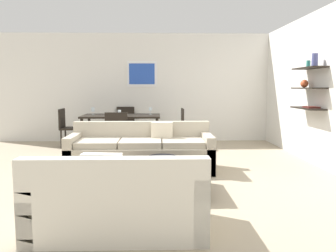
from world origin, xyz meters
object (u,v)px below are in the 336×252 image
object	(u,v)px
dining_table	(121,118)
wine_glass_left_far	(93,110)
wine_glass_foot	(119,112)
loveseat_white	(119,201)
coffee_table	(163,178)
dining_chair_head	(125,122)
dining_chair_left_far	(67,125)
decorative_bowl	(163,159)
wine_glass_right_far	(151,109)
sofa_beige	(141,153)
dining_chair_foot	(117,131)
apple_on_coffee_table	(145,163)
dining_chair_right_far	(178,125)
candle_jar	(187,162)

from	to	relation	value
dining_table	wine_glass_left_far	world-z (taller)	wine_glass_left_far
wine_glass_foot	loveseat_white	bearing A→B (deg)	-83.88
coffee_table	dining_chair_head	world-z (taller)	dining_chair_head
loveseat_white	wine_glass_foot	xyz separation A→B (m)	(-0.44, 4.15, 0.56)
loveseat_white	dining_chair_left_far	size ratio (longest dim) A/B	1.85
decorative_bowl	wine_glass_left_far	world-z (taller)	wine_glass_left_far
coffee_table	wine_glass_right_far	world-z (taller)	wine_glass_right_far
dining_table	dining_chair_left_far	distance (m)	1.29
loveseat_white	decorative_bowl	world-z (taller)	loveseat_white
sofa_beige	wine_glass_right_far	world-z (taller)	wine_glass_right_far
sofa_beige	wine_glass_right_far	size ratio (longest dim) A/B	14.09
dining_chair_foot	apple_on_coffee_table	bearing A→B (deg)	-75.71
apple_on_coffee_table	dining_table	world-z (taller)	dining_table
wine_glass_right_far	dining_chair_right_far	bearing A→B (deg)	8.56
decorative_bowl	wine_glass_right_far	size ratio (longest dim) A/B	2.41
dining_table	wine_glass_left_far	bearing A→B (deg)	170.06
dining_chair_left_far	dining_table	bearing A→B (deg)	-9.27
candle_jar	dining_chair_left_far	size ratio (longest dim) A/B	0.10
wine_glass_right_far	wine_glass_foot	bearing A→B (deg)	-141.66
candle_jar	wine_glass_left_far	distance (m)	4.00
candle_jar	wine_glass_left_far	world-z (taller)	wine_glass_left_far
dining_chair_right_far	loveseat_white	bearing A→B (deg)	-99.76
wine_glass_foot	dining_chair_left_far	bearing A→B (deg)	154.43
coffee_table	dining_table	distance (m)	3.46
sofa_beige	dining_chair_foot	size ratio (longest dim) A/B	2.65
wine_glass_foot	decorative_bowl	bearing A→B (deg)	-72.77
dining_table	wine_glass_foot	bearing A→B (deg)	-90.00
dining_chair_left_far	wine_glass_foot	size ratio (longest dim) A/B	6.15
dining_table	dining_chair_right_far	bearing A→B (deg)	9.27
decorative_bowl	apple_on_coffee_table	xyz separation A→B (m)	(-0.22, -0.22, -0.00)
wine_glass_left_far	coffee_table	bearing A→B (deg)	-65.87
dining_chair_right_far	decorative_bowl	bearing A→B (deg)	-96.34
decorative_bowl	dining_chair_right_far	size ratio (longest dim) A/B	0.45
apple_on_coffee_table	dining_chair_left_far	bearing A→B (deg)	117.70
loveseat_white	dining_chair_head	size ratio (longest dim) A/B	1.85
wine_glass_left_far	wine_glass_foot	bearing A→B (deg)	-38.34
sofa_beige	loveseat_white	distance (m)	2.46
dining_chair_right_far	wine_glass_left_far	bearing A→B (deg)	-177.22
candle_jar	apple_on_coffee_table	size ratio (longest dim) A/B	1.09
dining_chair_head	wine_glass_foot	xyz separation A→B (m)	(-0.00, -1.26, 0.34)
sofa_beige	candle_jar	size ratio (longest dim) A/B	26.97
dining_table	dining_chair_head	world-z (taller)	dining_chair_head
dining_chair_head	apple_on_coffee_table	bearing A→B (deg)	-81.31
dining_table	wine_glass_left_far	xyz separation A→B (m)	(-0.65, 0.11, 0.19)
apple_on_coffee_table	dining_chair_head	world-z (taller)	dining_chair_head
dining_chair_left_far	wine_glass_foot	world-z (taller)	wine_glass_foot
decorative_bowl	dining_chair_head	bearing A→B (deg)	102.11
loveseat_white	coffee_table	distance (m)	1.31
wine_glass_right_far	dining_chair_left_far	bearing A→B (deg)	177.22
apple_on_coffee_table	dining_chair_left_far	size ratio (longest dim) A/B	0.09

